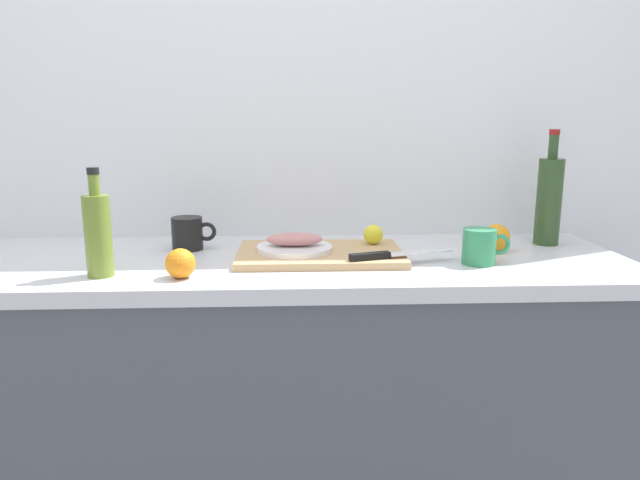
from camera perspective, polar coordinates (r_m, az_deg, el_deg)
The scene contains 13 objects.
back_wall at distance 1.88m, azimuth -5.08°, elevation 11.08°, with size 3.20×0.05×2.50m, color white.
kitchen_counter at distance 1.76m, azimuth -5.04°, elevation -16.10°, with size 2.00×0.60×0.90m.
cutting_board at distance 1.59m, azimuth 0.00°, elevation -1.41°, with size 0.45×0.29×0.02m, color tan.
white_plate at distance 1.58m, azimuth -2.55°, elevation -0.84°, with size 0.21×0.21×0.01m, color white.
fish_fillet at distance 1.58m, azimuth -2.56°, elevation 0.07°, with size 0.16×0.07×0.04m, color tan.
chef_knife at distance 1.51m, azimuth 6.79°, elevation -1.45°, with size 0.29×0.11×0.02m.
lemon_0 at distance 1.67m, azimuth 5.29°, elevation 0.56°, with size 0.06×0.06×0.06m, color yellow.
olive_oil_bottle at distance 1.49m, azimuth -21.12°, elevation 0.63°, with size 0.06×0.06×0.26m.
wine_bottle at distance 1.87m, azimuth 21.73°, elevation 3.76°, with size 0.07×0.07×0.35m.
coffee_mug_0 at distance 1.73m, azimuth -12.92°, elevation 0.65°, with size 0.13×0.09×0.10m.
coffee_mug_1 at distance 1.57m, azimuth 15.56°, elevation -0.61°, with size 0.13×0.09×0.09m.
orange_0 at distance 1.43m, azimuth -13.66°, elevation -2.27°, with size 0.07×0.07×0.07m, color orange.
orange_1 at distance 1.74m, azimuth 17.03°, elevation 0.22°, with size 0.08×0.08×0.08m, color orange.
Camera 1 is at (0.08, -1.55, 1.28)m, focal length 32.33 mm.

